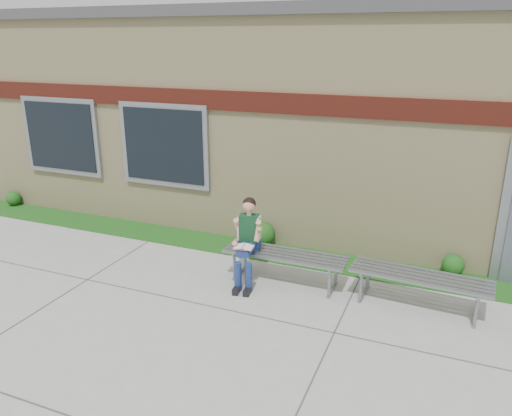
% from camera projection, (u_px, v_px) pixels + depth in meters
% --- Properties ---
extents(ground, '(80.00, 80.00, 0.00)m').
position_uv_depth(ground, '(249.00, 337.00, 6.41)').
color(ground, '#9E9E99').
rests_on(ground, ground).
extents(grass_strip, '(16.00, 0.80, 0.02)m').
position_uv_depth(grass_strip, '(307.00, 258.00, 8.68)').
color(grass_strip, '#144D15').
rests_on(grass_strip, ground).
extents(school_building, '(16.20, 6.22, 4.20)m').
position_uv_depth(school_building, '(354.00, 112.00, 10.98)').
color(school_building, beige).
rests_on(school_building, ground).
extents(bench_left, '(1.92, 0.53, 0.50)m').
position_uv_depth(bench_left, '(285.00, 260.00, 7.72)').
color(bench_left, slate).
rests_on(bench_left, ground).
extents(bench_right, '(1.96, 0.66, 0.50)m').
position_uv_depth(bench_right, '(419.00, 282.00, 7.00)').
color(bench_right, slate).
rests_on(bench_right, ground).
extents(girl, '(0.49, 0.79, 1.35)m').
position_uv_depth(girl, '(247.00, 239.00, 7.63)').
color(girl, navy).
rests_on(girl, ground).
extents(shrub_west, '(0.32, 0.32, 0.32)m').
position_uv_depth(shrub_west, '(14.00, 198.00, 11.37)').
color(shrub_west, '#144D15').
rests_on(shrub_west, grass_strip).
extents(shrub_mid, '(0.44, 0.44, 0.44)m').
position_uv_depth(shrub_mid, '(263.00, 234.00, 9.16)').
color(shrub_mid, '#144D15').
rests_on(shrub_mid, grass_strip).
extents(shrub_east, '(0.35, 0.35, 0.35)m').
position_uv_depth(shrub_east, '(453.00, 265.00, 8.00)').
color(shrub_east, '#144D15').
rests_on(shrub_east, grass_strip).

